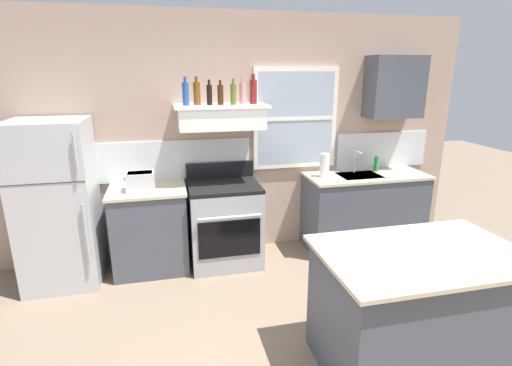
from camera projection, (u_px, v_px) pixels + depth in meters
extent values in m
cube|color=tan|center=(240.00, 137.00, 4.47)|extent=(5.40, 0.06, 2.70)
cube|color=silver|center=(137.00, 162.00, 4.24)|extent=(2.50, 0.02, 0.44)
cube|color=silver|center=(382.00, 150.00, 4.89)|extent=(1.20, 0.02, 0.44)
cube|color=white|center=(296.00, 119.00, 4.51)|extent=(1.00, 0.04, 1.15)
cube|color=#9EADBC|center=(296.00, 119.00, 4.50)|extent=(0.90, 0.01, 1.05)
cube|color=white|center=(296.00, 119.00, 4.49)|extent=(0.90, 0.02, 0.04)
cube|color=#B7BABC|center=(58.00, 204.00, 3.84)|extent=(0.70, 0.68, 1.65)
cube|color=#333333|center=(43.00, 184.00, 3.43)|extent=(0.69, 0.00, 0.01)
cylinder|color=#A5A8AD|center=(86.00, 235.00, 3.62)|extent=(0.02, 0.02, 0.62)
cylinder|color=#A5A8AD|center=(76.00, 154.00, 3.40)|extent=(0.02, 0.02, 0.36)
cube|color=#474C56|center=(150.00, 230.00, 4.19)|extent=(0.76, 0.60, 0.88)
cube|color=#C6B793|center=(147.00, 190.00, 4.06)|extent=(0.79, 0.63, 0.03)
cube|color=silver|center=(141.00, 182.00, 3.96)|extent=(0.28, 0.20, 0.19)
cube|color=black|center=(140.00, 173.00, 3.93)|extent=(0.24, 0.16, 0.01)
cube|color=black|center=(125.00, 179.00, 3.92)|extent=(0.02, 0.03, 0.02)
cube|color=#9EA0A5|center=(225.00, 226.00, 4.33)|extent=(0.76, 0.64, 0.87)
cube|color=black|center=(224.00, 186.00, 4.20)|extent=(0.76, 0.64, 0.04)
cube|color=black|center=(220.00, 170.00, 4.44)|extent=(0.76, 0.06, 0.18)
cube|color=black|center=(230.00, 239.00, 4.03)|extent=(0.65, 0.01, 0.40)
cylinder|color=silver|center=(230.00, 217.00, 3.93)|extent=(0.65, 0.03, 0.03)
cube|color=white|center=(221.00, 118.00, 4.09)|extent=(0.88, 0.48, 0.22)
cube|color=#262628|center=(224.00, 128.00, 3.91)|extent=(0.75, 0.02, 0.04)
cube|color=white|center=(221.00, 106.00, 4.06)|extent=(0.96, 0.52, 0.02)
cylinder|color=#1E478C|center=(186.00, 94.00, 3.92)|extent=(0.07, 0.07, 0.23)
cylinder|color=#1E478C|center=(185.00, 79.00, 3.88)|extent=(0.03, 0.03, 0.06)
cylinder|color=brown|center=(197.00, 94.00, 3.99)|extent=(0.07, 0.07, 0.23)
cylinder|color=brown|center=(196.00, 79.00, 3.95)|extent=(0.03, 0.03, 0.06)
cylinder|color=black|center=(209.00, 95.00, 3.97)|extent=(0.06, 0.06, 0.20)
cylinder|color=black|center=(209.00, 82.00, 3.93)|extent=(0.02, 0.02, 0.05)
cylinder|color=#381E0F|center=(220.00, 95.00, 4.00)|extent=(0.06, 0.06, 0.20)
cylinder|color=#381E0F|center=(220.00, 83.00, 3.97)|extent=(0.03, 0.03, 0.05)
cylinder|color=#4C601E|center=(233.00, 95.00, 4.00)|extent=(0.06, 0.06, 0.21)
cylinder|color=#4C601E|center=(233.00, 81.00, 3.97)|extent=(0.03, 0.03, 0.05)
cylinder|color=#C67F84|center=(243.00, 94.00, 4.10)|extent=(0.07, 0.07, 0.22)
cylinder|color=#C67F84|center=(243.00, 80.00, 4.06)|extent=(0.03, 0.03, 0.05)
cylinder|color=maroon|center=(253.00, 92.00, 4.10)|extent=(0.07, 0.07, 0.24)
cylinder|color=maroon|center=(253.00, 77.00, 4.06)|extent=(0.03, 0.03, 0.06)
cube|color=#474C56|center=(363.00, 212.00, 4.74)|extent=(1.40, 0.60, 0.88)
cube|color=#C6B793|center=(366.00, 175.00, 4.61)|extent=(1.43, 0.63, 0.03)
cube|color=#B7BABC|center=(359.00, 176.00, 4.57)|extent=(0.48, 0.36, 0.01)
cylinder|color=silver|center=(355.00, 161.00, 4.66)|extent=(0.03, 0.03, 0.28)
cylinder|color=silver|center=(359.00, 152.00, 4.55)|extent=(0.02, 0.16, 0.02)
cylinder|color=white|center=(325.00, 165.00, 4.45)|extent=(0.11, 0.11, 0.27)
cylinder|color=#268C3F|center=(376.00, 164.00, 4.71)|extent=(0.06, 0.06, 0.18)
cube|color=#474C56|center=(415.00, 312.00, 2.78)|extent=(1.32, 0.82, 0.88)
cube|color=#C6B793|center=(423.00, 254.00, 2.66)|extent=(1.40, 0.90, 0.03)
cube|color=#474C56|center=(395.00, 87.00, 4.54)|extent=(0.64, 0.32, 0.70)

